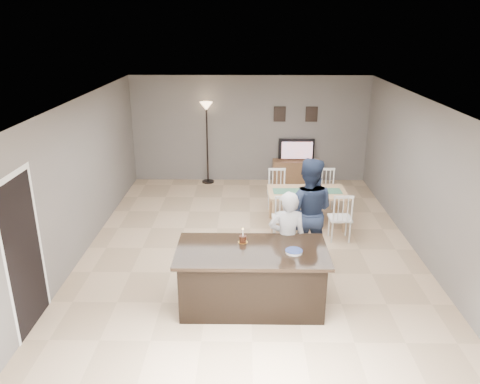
{
  "coord_description": "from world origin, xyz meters",
  "views": [
    {
      "loc": [
        -0.09,
        -7.73,
        3.93
      ],
      "look_at": [
        -0.19,
        -0.3,
        1.22
      ],
      "focal_mm": 35.0,
      "sensor_mm": 36.0,
      "label": 1
    }
  ],
  "objects_px": {
    "plate_stack": "(294,251)",
    "dining_table": "(307,197)",
    "man": "(308,211)",
    "tv_console": "(296,172)",
    "kitchen_island": "(252,277)",
    "birthday_cake": "(243,239)",
    "television": "(297,150)",
    "woman": "(287,240)",
    "floor_lamp": "(207,121)"
  },
  "relations": [
    {
      "from": "dining_table",
      "to": "floor_lamp",
      "type": "xyz_separation_m",
      "value": [
        -2.22,
        2.69,
        1.0
      ]
    },
    {
      "from": "woman",
      "to": "floor_lamp",
      "type": "relative_size",
      "value": 0.76
    },
    {
      "from": "tv_console",
      "to": "plate_stack",
      "type": "height_order",
      "value": "plate_stack"
    },
    {
      "from": "tv_console",
      "to": "man",
      "type": "relative_size",
      "value": 0.64
    },
    {
      "from": "woman",
      "to": "birthday_cake",
      "type": "distance_m",
      "value": 0.76
    },
    {
      "from": "television",
      "to": "birthday_cake",
      "type": "bearing_deg",
      "value": 76.17
    },
    {
      "from": "kitchen_island",
      "to": "plate_stack",
      "type": "height_order",
      "value": "plate_stack"
    },
    {
      "from": "man",
      "to": "birthday_cake",
      "type": "height_order",
      "value": "man"
    },
    {
      "from": "birthday_cake",
      "to": "television",
      "type": "bearing_deg",
      "value": 76.17
    },
    {
      "from": "kitchen_island",
      "to": "birthday_cake",
      "type": "distance_m",
      "value": 0.57
    },
    {
      "from": "television",
      "to": "kitchen_island",
      "type": "bearing_deg",
      "value": 77.99
    },
    {
      "from": "plate_stack",
      "to": "dining_table",
      "type": "relative_size",
      "value": 0.14
    },
    {
      "from": "woman",
      "to": "dining_table",
      "type": "relative_size",
      "value": 0.88
    },
    {
      "from": "plate_stack",
      "to": "birthday_cake",
      "type": "bearing_deg",
      "value": 155.7
    },
    {
      "from": "television",
      "to": "dining_table",
      "type": "height_order",
      "value": "television"
    },
    {
      "from": "kitchen_island",
      "to": "birthday_cake",
      "type": "xyz_separation_m",
      "value": [
        -0.13,
        0.23,
        0.5
      ]
    },
    {
      "from": "man",
      "to": "dining_table",
      "type": "xyz_separation_m",
      "value": [
        0.19,
        1.55,
        -0.32
      ]
    },
    {
      "from": "woman",
      "to": "man",
      "type": "distance_m",
      "value": 0.91
    },
    {
      "from": "woman",
      "to": "dining_table",
      "type": "xyz_separation_m",
      "value": [
        0.6,
        2.35,
        -0.18
      ]
    },
    {
      "from": "tv_console",
      "to": "dining_table",
      "type": "xyz_separation_m",
      "value": [
        -0.06,
        -2.67,
        0.31
      ]
    },
    {
      "from": "man",
      "to": "plate_stack",
      "type": "relative_size",
      "value": 7.66
    },
    {
      "from": "woman",
      "to": "man",
      "type": "relative_size",
      "value": 0.85
    },
    {
      "from": "tv_console",
      "to": "plate_stack",
      "type": "distance_m",
      "value": 5.73
    },
    {
      "from": "man",
      "to": "floor_lamp",
      "type": "height_order",
      "value": "floor_lamp"
    },
    {
      "from": "woman",
      "to": "floor_lamp",
      "type": "bearing_deg",
      "value": -72.07
    },
    {
      "from": "man",
      "to": "television",
      "type": "bearing_deg",
      "value": -81.93
    },
    {
      "from": "kitchen_island",
      "to": "television",
      "type": "distance_m",
      "value": 5.78
    },
    {
      "from": "floor_lamp",
      "to": "plate_stack",
      "type": "bearing_deg",
      "value": -73.71
    },
    {
      "from": "tv_console",
      "to": "birthday_cake",
      "type": "xyz_separation_m",
      "value": [
        -1.33,
        -5.34,
        0.65
      ]
    },
    {
      "from": "kitchen_island",
      "to": "plate_stack",
      "type": "distance_m",
      "value": 0.75
    },
    {
      "from": "kitchen_island",
      "to": "plate_stack",
      "type": "relative_size",
      "value": 8.83
    },
    {
      "from": "tv_console",
      "to": "man",
      "type": "bearing_deg",
      "value": -93.39
    },
    {
      "from": "woman",
      "to": "man",
      "type": "bearing_deg",
      "value": -116.81
    },
    {
      "from": "dining_table",
      "to": "man",
      "type": "bearing_deg",
      "value": -98.36
    },
    {
      "from": "tv_console",
      "to": "dining_table",
      "type": "height_order",
      "value": "dining_table"
    },
    {
      "from": "birthday_cake",
      "to": "plate_stack",
      "type": "distance_m",
      "value": 0.78
    },
    {
      "from": "kitchen_island",
      "to": "birthday_cake",
      "type": "relative_size",
      "value": 9.66
    },
    {
      "from": "kitchen_island",
      "to": "television",
      "type": "bearing_deg",
      "value": 77.99
    },
    {
      "from": "tv_console",
      "to": "birthday_cake",
      "type": "bearing_deg",
      "value": -104.0
    },
    {
      "from": "man",
      "to": "tv_console",
      "type": "bearing_deg",
      "value": -81.98
    },
    {
      "from": "woman",
      "to": "birthday_cake",
      "type": "bearing_deg",
      "value": 25.19
    },
    {
      "from": "birthday_cake",
      "to": "dining_table",
      "type": "relative_size",
      "value": 0.12
    },
    {
      "from": "floor_lamp",
      "to": "birthday_cake",
      "type": "bearing_deg",
      "value": -79.99
    },
    {
      "from": "tv_console",
      "to": "woman",
      "type": "distance_m",
      "value": 5.09
    },
    {
      "from": "kitchen_island",
      "to": "birthday_cake",
      "type": "height_order",
      "value": "birthday_cake"
    },
    {
      "from": "television",
      "to": "dining_table",
      "type": "bearing_deg",
      "value": 88.75
    },
    {
      "from": "dining_table",
      "to": "plate_stack",
      "type": "bearing_deg",
      "value": -101.91
    },
    {
      "from": "woman",
      "to": "floor_lamp",
      "type": "xyz_separation_m",
      "value": [
        -1.62,
        5.04,
        0.82
      ]
    },
    {
      "from": "tv_console",
      "to": "man",
      "type": "xyz_separation_m",
      "value": [
        -0.25,
        -4.22,
        0.63
      ]
    },
    {
      "from": "kitchen_island",
      "to": "tv_console",
      "type": "distance_m",
      "value": 5.7
    }
  ]
}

